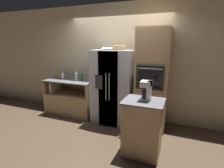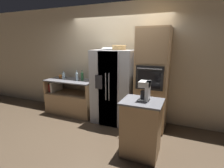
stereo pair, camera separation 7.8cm
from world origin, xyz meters
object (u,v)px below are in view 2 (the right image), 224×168
object	(u,v)px
refrigerator	(114,87)
fruit_bowl	(108,48)
coffee_maker	(145,90)
bottle_wide	(82,76)
wicker_basket	(119,47)
bottle_tall	(77,76)
wall_oven	(152,80)
mug	(60,76)
bottle_short	(64,75)

from	to	relation	value
refrigerator	fruit_bowl	xyz separation A→B (m)	(-0.19, 0.06, 0.89)
coffee_maker	bottle_wide	bearing A→B (deg)	149.95
wicker_basket	bottle_wide	bearing A→B (deg)	176.85
coffee_maker	refrigerator	bearing A→B (deg)	133.76
bottle_tall	coffee_maker	size ratio (longest dim) A/B	0.85
refrigerator	fruit_bowl	bearing A→B (deg)	161.17
wall_oven	mug	world-z (taller)	wall_oven
bottle_tall	mug	xyz separation A→B (m)	(-0.61, 0.10, -0.07)
bottle_tall	wall_oven	bearing A→B (deg)	0.80
wall_oven	wicker_basket	size ratio (longest dim) A/B	6.93
refrigerator	mug	world-z (taller)	refrigerator
mug	bottle_wide	bearing A→B (deg)	-1.45
bottle_short	mug	size ratio (longest dim) A/B	1.84
fruit_bowl	bottle_tall	size ratio (longest dim) A/B	1.14
coffee_maker	mug	bearing A→B (deg)	156.92
fruit_bowl	coffee_maker	xyz separation A→B (m)	(1.15, -1.07, -0.61)
refrigerator	bottle_tall	distance (m)	1.05
bottle_wide	mug	distance (m)	0.73
wall_oven	mug	size ratio (longest dim) A/B	18.95
wall_oven	mug	distance (m)	2.54
bottle_tall	wicker_basket	bearing A→B (deg)	1.18
wall_oven	coffee_maker	distance (m)	1.05
coffee_maker	bottle_short	bearing A→B (deg)	156.61
refrigerator	wicker_basket	distance (m)	0.92
fruit_bowl	coffee_maker	size ratio (longest dim) A/B	0.96
coffee_maker	fruit_bowl	bearing A→B (deg)	137.04
bottle_short	bottle_wide	bearing A→B (deg)	2.91
refrigerator	bottle_short	world-z (taller)	refrigerator
bottle_short	wicker_basket	bearing A→B (deg)	-1.00
bottle_tall	refrigerator	bearing A→B (deg)	-0.36
refrigerator	wicker_basket	xyz separation A→B (m)	(0.11, 0.03, 0.92)
wall_oven	bottle_wide	distance (m)	1.81
bottle_short	coffee_maker	world-z (taller)	coffee_maker
bottle_wide	wicker_basket	bearing A→B (deg)	-3.15
refrigerator	bottle_wide	size ratio (longest dim) A/B	6.36
fruit_bowl	coffee_maker	world-z (taller)	fruit_bowl
wall_oven	bottle_tall	xyz separation A→B (m)	(-1.92, -0.03, -0.06)
wall_oven	bottle_wide	world-z (taller)	wall_oven
wall_oven	wicker_basket	xyz separation A→B (m)	(-0.77, -0.00, 0.68)
wall_oven	mug	xyz separation A→B (m)	(-2.53, 0.07, -0.13)
fruit_bowl	mug	distance (m)	1.66
wicker_basket	bottle_wide	world-z (taller)	wicker_basket
bottle_wide	coffee_maker	xyz separation A→B (m)	(1.90, -1.10, 0.10)
wicker_basket	bottle_wide	size ratio (longest dim) A/B	1.17
wicker_basket	bottle_tall	distance (m)	1.37
wall_oven	coffee_maker	world-z (taller)	wall_oven
fruit_bowl	bottle_tall	xyz separation A→B (m)	(-0.85, -0.06, -0.71)
bottle_tall	coffee_maker	world-z (taller)	coffee_maker
fruit_bowl	wall_oven	bearing A→B (deg)	-1.59
mug	coffee_maker	distance (m)	2.85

